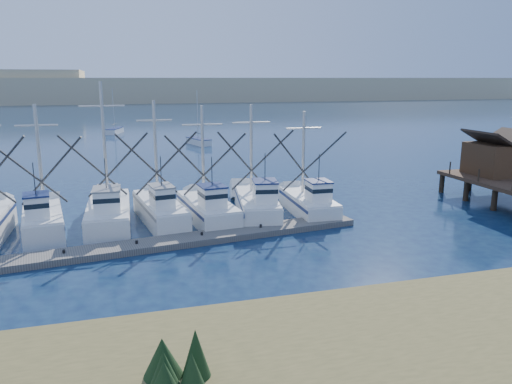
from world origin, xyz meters
TOP-DOWN VIEW (x-y plane):
  - ground at (0.00, 0.00)m, footprint 500.00×500.00m
  - floating_dock at (-8.08, 6.86)m, footprint 29.12×5.95m
  - dune_ridge at (0.00, 210.00)m, footprint 360.00×60.00m
  - trawler_fleet at (-8.30, 11.76)m, footprint 28.53×8.83m
  - sailboat_near at (3.37, 53.08)m, footprint 3.17×5.73m
  - sailboat_far at (-8.70, 72.83)m, footprint 3.35×5.96m

SIDE VIEW (x-z plane):
  - ground at x=0.00m, z-range 0.00..0.00m
  - floating_dock at x=-8.08m, z-range 0.00..0.39m
  - sailboat_far at x=-8.70m, z-range -3.55..4.55m
  - sailboat_near at x=3.37m, z-range -3.55..4.55m
  - trawler_fleet at x=-8.30m, z-range -3.86..5.80m
  - dune_ridge at x=0.00m, z-range 0.00..10.00m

